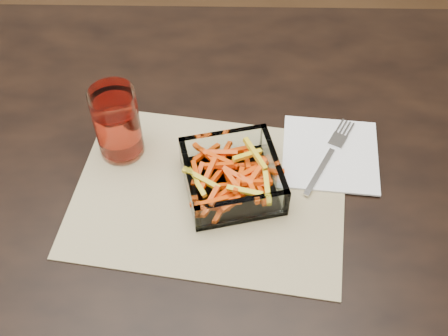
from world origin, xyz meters
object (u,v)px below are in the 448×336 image
Objects in this scene: dining_table at (170,189)px; fork at (330,154)px; tumbler at (118,125)px; glass_bowl at (232,178)px.

fork reaches higher than dining_table.
dining_table is 0.17m from tumbler.
fork is at bearing 22.53° from glass_bowl.
glass_bowl is 1.03× the size of fork.
dining_table is at bearing 152.84° from glass_bowl.
glass_bowl is (0.12, -0.06, 0.12)m from dining_table.
tumbler is at bearing -152.90° from fork.
tumbler is 0.37m from fork.
fork is (0.37, -0.01, -0.06)m from tumbler.
dining_table is 0.18m from glass_bowl.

